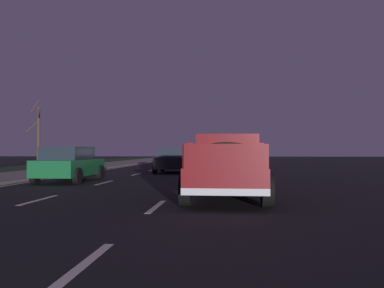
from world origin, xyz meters
name	(u,v)px	position (x,y,z in m)	size (l,w,h in m)	color
ground	(174,171)	(27.00, 0.00, 0.00)	(144.00, 144.00, 0.00)	black
sidewalk_shoulder	(65,170)	(27.00, 7.45, 0.06)	(108.00, 4.00, 0.12)	gray
lane_markings	(139,169)	(30.46, 3.03, 0.00)	(108.08, 7.04, 0.01)	silver
pickup_truck	(227,164)	(11.31, -3.50, 0.98)	(5.46, 2.35, 1.87)	maroon
sedan_red	(184,158)	(33.97, 0.04, 0.78)	(4.40, 2.02, 1.54)	maroon
sedan_black	(173,160)	(25.47, -0.14, 0.78)	(4.40, 2.02, 1.54)	black
sedan_green	(69,164)	(17.33, 3.46, 0.78)	(4.43, 2.06, 1.54)	#14592D
sedan_tan	(223,164)	(18.41, -3.33, 0.78)	(4.41, 2.03, 1.54)	#9E845B
bare_tree_far	(38,135)	(33.55, 12.31, 2.67)	(0.79, 1.19, 5.67)	#423323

